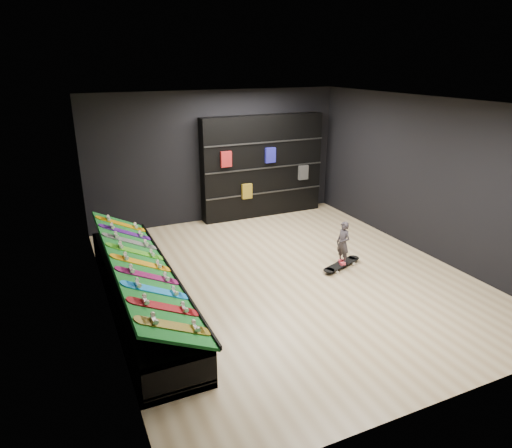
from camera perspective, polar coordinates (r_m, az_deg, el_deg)
name	(u,v)px	position (r m, az deg, el deg)	size (l,w,h in m)	color
floor	(286,277)	(8.15, 3.81, -6.57)	(6.00, 7.00, 0.01)	tan
ceiling	(291,102)	(7.33, 4.36, 14.93)	(6.00, 7.00, 0.01)	white
wall_back	(217,157)	(10.72, -4.90, 8.37)	(6.00, 0.02, 3.00)	black
wall_front	(453,284)	(5.02, 23.43, -6.91)	(6.00, 0.02, 3.00)	black
wall_left	(100,220)	(6.77, -18.90, 0.49)	(0.02, 7.00, 3.00)	black
wall_right	(426,177)	(9.37, 20.52, 5.50)	(0.02, 7.00, 3.00)	black
display_rack	(140,292)	(7.31, -14.29, -8.30)	(0.90, 4.50, 0.50)	black
turf_ramp	(141,265)	(7.11, -14.21, -4.95)	(1.00, 4.50, 0.04)	#0D561A
back_shelving	(262,166)	(11.02, 0.81, 7.21)	(3.03, 0.35, 2.42)	black
floor_skateboard	(342,266)	(8.59, 10.65, -5.14)	(0.98, 0.22, 0.09)	black
child	(343,251)	(8.47, 10.77, -3.36)	(0.18, 0.13, 0.49)	black
display_board_0	(174,326)	(5.45, -10.21, -12.44)	(0.98, 0.22, 0.09)	yellow
display_board_1	(164,307)	(5.85, -11.41, -10.11)	(0.98, 0.22, 0.09)	red
display_board_2	(156,290)	(6.26, -12.45, -8.08)	(0.98, 0.22, 0.09)	blue
display_board_3	(148,276)	(6.68, -13.34, -6.30)	(0.98, 0.22, 0.09)	#E5198C
display_board_4	(141,263)	(7.10, -14.12, -4.73)	(0.98, 0.22, 0.09)	orange
display_board_5	(136,251)	(7.54, -14.82, -3.34)	(0.98, 0.22, 0.09)	green
display_board_6	(130,241)	(7.97, -15.43, -2.10)	(0.98, 0.22, 0.09)	black
display_board_7	(126,232)	(8.41, -15.98, -0.99)	(0.98, 0.22, 0.09)	purple
display_board_8	(121,224)	(8.86, -16.47, 0.01)	(0.98, 0.22, 0.09)	yellow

